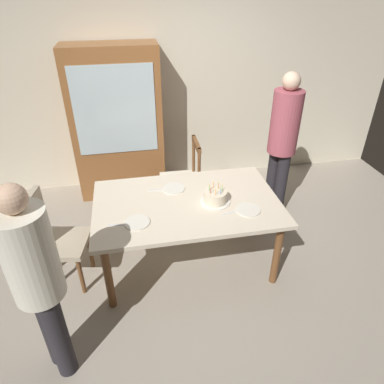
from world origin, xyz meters
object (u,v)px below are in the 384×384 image
at_px(birthday_cake, 215,197).
at_px(plate_near_celebrant, 137,222).
at_px(dining_table, 187,208).
at_px(plate_near_guest, 248,210).
at_px(china_cabinet, 117,124).
at_px(chair_upholstered, 51,236).
at_px(person_celebrant, 37,278).
at_px(plate_far_side, 174,188).
at_px(person_guest, 283,139).
at_px(chair_spindle_back, 182,181).

xyz_separation_m(birthday_cake, plate_near_celebrant, (-0.73, -0.18, -0.05)).
distance_m(dining_table, plate_near_guest, 0.58).
bearing_deg(dining_table, china_cabinet, 111.11).
relative_size(plate_near_celebrant, china_cabinet, 0.12).
distance_m(chair_upholstered, person_celebrant, 1.00).
bearing_deg(chair_upholstered, plate_near_guest, -7.10).
relative_size(dining_table, plate_far_side, 7.87).
relative_size(person_guest, china_cabinet, 0.91).
xyz_separation_m(plate_far_side, chair_spindle_back, (0.18, 0.62, -0.28)).
height_order(person_guest, china_cabinet, china_cabinet).
bearing_deg(plate_far_side, person_guest, 17.90).
relative_size(plate_near_celebrant, plate_near_guest, 1.00).
distance_m(dining_table, plate_far_side, 0.27).
bearing_deg(plate_near_celebrant, person_celebrant, -133.36).
bearing_deg(plate_far_side, chair_upholstered, -166.90).
relative_size(birthday_cake, plate_near_celebrant, 1.27).
distance_m(birthday_cake, plate_near_celebrant, 0.76).
bearing_deg(birthday_cake, plate_far_side, 138.21).
bearing_deg(person_celebrant, chair_spindle_back, 55.78).
bearing_deg(china_cabinet, person_guest, -26.24).
relative_size(plate_near_guest, chair_upholstered, 0.23).
bearing_deg(birthday_cake, dining_table, 166.53).
relative_size(plate_near_guest, china_cabinet, 0.12).
height_order(plate_far_side, chair_upholstered, chair_upholstered).
height_order(dining_table, plate_far_side, plate_far_side).
bearing_deg(plate_near_celebrant, chair_upholstered, 164.14).
bearing_deg(birthday_cake, person_celebrant, -147.70).
xyz_separation_m(dining_table, person_celebrant, (-1.13, -0.94, 0.25)).
height_order(plate_far_side, chair_spindle_back, chair_spindle_back).
distance_m(birthday_cake, person_celebrant, 1.65).
distance_m(plate_near_celebrant, chair_upholstered, 0.83).
bearing_deg(plate_far_side, person_celebrant, -131.37).
relative_size(birthday_cake, chair_spindle_back, 0.29).
bearing_deg(birthday_cake, chair_spindle_back, 99.83).
bearing_deg(china_cabinet, plate_near_guest, -58.15).
bearing_deg(person_celebrant, plate_near_guest, 22.81).
xyz_separation_m(dining_table, person_guest, (1.21, 0.66, 0.32)).
distance_m(plate_far_side, person_celebrant, 1.59).
relative_size(plate_far_side, person_celebrant, 0.14).
relative_size(plate_near_guest, person_celebrant, 0.14).
bearing_deg(person_guest, plate_near_celebrant, -151.61).
height_order(plate_near_guest, chair_spindle_back, chair_spindle_back).
height_order(plate_far_side, person_guest, person_guest).
height_order(plate_near_celebrant, plate_near_guest, same).
bearing_deg(china_cabinet, dining_table, -68.89).
relative_size(plate_far_side, chair_upholstered, 0.23).
xyz_separation_m(plate_near_guest, china_cabinet, (-1.12, 1.80, 0.21)).
xyz_separation_m(plate_near_celebrant, chair_upholstered, (-0.78, 0.22, -0.21)).
bearing_deg(chair_spindle_back, dining_table, -96.40).
height_order(plate_near_guest, chair_upholstered, chair_upholstered).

